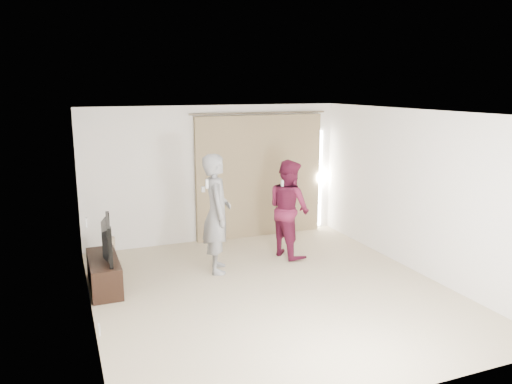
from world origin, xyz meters
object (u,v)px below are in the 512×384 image
tv_console (104,273)px  person_woman (289,208)px  tv (102,239)px  person_man (217,213)px

tv_console → person_woman: size_ratio=0.70×
tv → person_woman: size_ratio=0.59×
tv → tv_console: bearing=0.0°
tv_console → person_man: 1.93m
tv → person_woman: (3.18, 0.31, 0.10)m
tv_console → tv: tv is taller
tv → person_woman: 3.19m
person_man → person_woman: 1.42m
tv_console → person_woman: person_woman is taller
tv → person_man: size_ratio=0.53×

